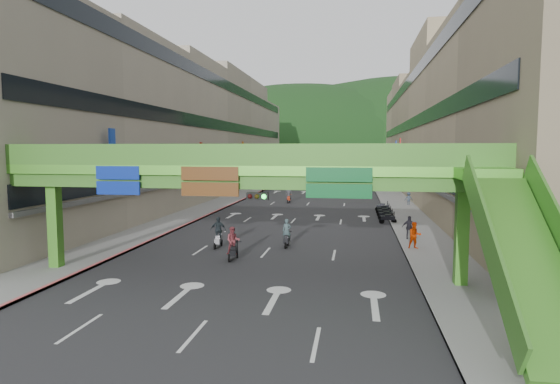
# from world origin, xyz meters

# --- Properties ---
(ground) EXTENTS (320.00, 320.00, 0.00)m
(ground) POSITION_xyz_m (0.00, 0.00, 0.00)
(ground) COLOR black
(ground) RESTS_ON ground
(road_slab) EXTENTS (18.00, 140.00, 0.02)m
(road_slab) POSITION_xyz_m (0.00, 50.00, 0.01)
(road_slab) COLOR #28282B
(road_slab) RESTS_ON ground
(sidewalk_left) EXTENTS (4.00, 140.00, 0.15)m
(sidewalk_left) POSITION_xyz_m (-11.00, 50.00, 0.07)
(sidewalk_left) COLOR gray
(sidewalk_left) RESTS_ON ground
(sidewalk_right) EXTENTS (4.00, 140.00, 0.15)m
(sidewalk_right) POSITION_xyz_m (11.00, 50.00, 0.07)
(sidewalk_right) COLOR gray
(sidewalk_right) RESTS_ON ground
(curb_left) EXTENTS (0.20, 140.00, 0.18)m
(curb_left) POSITION_xyz_m (-9.10, 50.00, 0.09)
(curb_left) COLOR #CC5959
(curb_left) RESTS_ON ground
(curb_right) EXTENTS (0.20, 140.00, 0.18)m
(curb_right) POSITION_xyz_m (9.10, 50.00, 0.09)
(curb_right) COLOR gray
(curb_right) RESTS_ON ground
(building_row_left) EXTENTS (12.80, 95.00, 19.00)m
(building_row_left) POSITION_xyz_m (-18.93, 50.00, 9.46)
(building_row_left) COLOR #9E937F
(building_row_left) RESTS_ON ground
(building_row_right) EXTENTS (12.80, 95.00, 19.00)m
(building_row_right) POSITION_xyz_m (18.93, 50.00, 9.46)
(building_row_right) COLOR gray
(building_row_right) RESTS_ON ground
(overpass_near) EXTENTS (28.00, 12.27, 7.10)m
(overpass_near) POSITION_xyz_m (0.93, 5.38, 5.21)
(overpass_near) COLOR #4C9E2D
(overpass_near) RESTS_ON ground
(overpass_far) EXTENTS (28.00, 2.20, 7.10)m
(overpass_far) POSITION_xyz_m (0.00, 65.00, 5.40)
(overpass_far) COLOR #4C9E2D
(overpass_far) RESTS_ON ground
(hill_left) EXTENTS (168.00, 140.00, 112.00)m
(hill_left) POSITION_xyz_m (-15.00, 160.00, 0.00)
(hill_left) COLOR #1C4419
(hill_left) RESTS_ON ground
(hill_right) EXTENTS (208.00, 176.00, 128.00)m
(hill_right) POSITION_xyz_m (25.00, 180.00, 0.00)
(hill_right) COLOR #1C4419
(hill_right) RESTS_ON ground
(bunting_string) EXTENTS (26.00, 0.36, 0.47)m
(bunting_string) POSITION_xyz_m (0.00, 30.00, 5.96)
(bunting_string) COLOR black
(bunting_string) RESTS_ON ground
(scooter_rider_near) EXTENTS (0.60, 1.60, 2.00)m
(scooter_rider_near) POSITION_xyz_m (1.13, 13.95, 0.92)
(scooter_rider_near) COLOR black
(scooter_rider_near) RESTS_ON ground
(scooter_rider_mid) EXTENTS (0.96, 1.58, 2.08)m
(scooter_rider_mid) POSITION_xyz_m (-1.59, 9.69, 1.08)
(scooter_rider_mid) COLOR black
(scooter_rider_mid) RESTS_ON ground
(scooter_rider_left) EXTENTS (1.12, 1.60, 2.17)m
(scooter_rider_left) POSITION_xyz_m (-3.55, 13.03, 1.10)
(scooter_rider_left) COLOR gray
(scooter_rider_left) RESTS_ON ground
(scooter_rider_far) EXTENTS (0.96, 1.60, 2.19)m
(scooter_rider_far) POSITION_xyz_m (-2.57, 40.87, 1.12)
(scooter_rider_far) COLOR maroon
(scooter_rider_far) RESTS_ON ground
(parked_scooter_row) EXTENTS (1.60, 9.35, 1.08)m
(parked_scooter_row) POSITION_xyz_m (8.80, 30.00, 0.52)
(parked_scooter_row) COLOR black
(parked_scooter_row) RESTS_ON ground
(car_silver) EXTENTS (1.73, 3.91, 1.25)m
(car_silver) POSITION_xyz_m (-7.00, 65.73, 0.62)
(car_silver) COLOR #BBB9C2
(car_silver) RESTS_ON ground
(car_yellow) EXTENTS (1.75, 3.93, 1.31)m
(car_yellow) POSITION_xyz_m (4.93, 68.44, 0.66)
(car_yellow) COLOR gold
(car_yellow) RESTS_ON ground
(pedestrian_red) EXTENTS (0.97, 0.81, 1.80)m
(pedestrian_red) POSITION_xyz_m (9.80, 14.22, 0.90)
(pedestrian_red) COLOR #B22C03
(pedestrian_red) RESTS_ON ground
(pedestrian_dark) EXTENTS (1.03, 0.46, 1.72)m
(pedestrian_dark) POSITION_xyz_m (9.80, 17.70, 0.86)
(pedestrian_dark) COLOR black
(pedestrian_dark) RESTS_ON ground
(pedestrian_blue) EXTENTS (0.73, 0.50, 1.52)m
(pedestrian_blue) POSITION_xyz_m (12.20, 40.00, 0.76)
(pedestrian_blue) COLOR #323F4E
(pedestrian_blue) RESTS_ON ground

